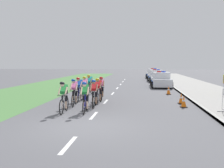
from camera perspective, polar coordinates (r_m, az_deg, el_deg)
ground_plane at (r=9.39m, az=-6.51°, el=-9.89°), size 160.00×160.00×0.00m
sidewalk_slab at (r=23.63m, az=20.10°, el=-0.98°), size 4.75×60.00×0.12m
kerb_edge at (r=23.19m, az=14.58°, el=-0.93°), size 0.16×60.00×0.13m
grass_verge at (r=24.70m, az=-15.22°, el=-0.74°), size 7.00×60.00×0.01m
lane_markings_centre at (r=20.97m, az=0.77°, el=-1.56°), size 0.14×29.60×0.01m
cyclist_lead at (r=11.87m, az=-11.31°, el=-2.93°), size 0.43×1.72×1.56m
cyclist_second at (r=11.70m, az=-6.34°, el=-2.98°), size 0.44×1.72×1.56m
cyclist_third at (r=13.68m, az=-8.88°, el=-1.85°), size 0.44×1.72×1.56m
cyclist_fourth at (r=13.11m, az=-4.20°, el=-2.10°), size 0.43×1.72×1.56m
cyclist_fifth at (r=15.14m, az=-7.70°, el=-1.17°), size 0.42×1.72×1.56m
cyclist_sixth at (r=14.29m, az=-3.18°, el=-1.50°), size 0.44×1.72×1.56m
cyclist_seventh at (r=16.09m, az=-6.38°, el=-0.79°), size 0.43×1.72×1.56m
cyclist_eighth at (r=15.70m, az=-2.54°, el=-0.91°), size 0.45×1.72×1.56m
cyclist_ninth at (r=18.18m, az=-5.28°, el=-0.12°), size 0.44×1.72×1.56m
police_car_nearest at (r=24.58m, az=11.48°, el=0.89°), size 2.01×4.40×1.59m
police_car_second at (r=31.44m, az=10.38°, el=1.80°), size 2.18×4.49×1.59m
police_car_third at (r=37.22m, az=9.77°, el=2.30°), size 2.31×4.55×1.59m
traffic_cone_near at (r=18.89m, az=13.22°, el=-1.49°), size 0.36×0.36×0.64m
traffic_cone_mid at (r=13.67m, az=16.58°, el=-4.02°), size 0.36×0.36×0.64m
traffic_cone_far at (r=14.82m, az=16.01°, el=-3.31°), size 0.36×0.36×0.64m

